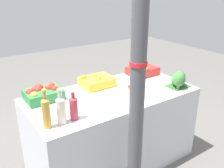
% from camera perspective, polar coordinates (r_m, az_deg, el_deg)
% --- Properties ---
extents(ground_plane, '(10.00, 10.00, 0.00)m').
position_cam_1_polar(ground_plane, '(2.84, 0.00, -16.99)').
color(ground_plane, '#605E59').
extents(market_table, '(1.64, 0.81, 0.79)m').
position_cam_1_polar(market_table, '(2.61, 0.00, -10.19)').
color(market_table, silver).
rests_on(market_table, ground_plane).
extents(support_pole, '(0.12, 0.12, 2.38)m').
position_cam_1_polar(support_pole, '(1.64, 5.88, 0.74)').
color(support_pole, '#4C4C51').
rests_on(support_pole, ground_plane).
extents(apple_crate, '(0.32, 0.25, 0.13)m').
position_cam_1_polar(apple_crate, '(2.37, -15.60, -2.06)').
color(apple_crate, '#2D8442').
rests_on(apple_crate, market_table).
extents(orange_crate, '(0.32, 0.25, 0.13)m').
position_cam_1_polar(orange_crate, '(2.58, -3.60, 0.64)').
color(orange_crate, gold).
rests_on(orange_crate, market_table).
extents(carrot_crate, '(0.32, 0.26, 0.13)m').
position_cam_1_polar(carrot_crate, '(2.93, 6.94, 3.09)').
color(carrot_crate, red).
rests_on(carrot_crate, market_table).
extents(broccoli_pile, '(0.22, 0.20, 0.19)m').
position_cam_1_polar(broccoli_pile, '(2.63, 15.02, 1.08)').
color(broccoli_pile, '#2D602D').
rests_on(broccoli_pile, market_table).
extents(juice_bottle_amber, '(0.06, 0.06, 0.31)m').
position_cam_1_polar(juice_bottle_amber, '(1.87, -14.81, -6.19)').
color(juice_bottle_amber, gold).
rests_on(juice_bottle_amber, market_table).
extents(juice_bottle_cloudy, '(0.07, 0.07, 0.28)m').
position_cam_1_polar(juice_bottle_cloudy, '(1.91, -11.59, -5.65)').
color(juice_bottle_cloudy, beige).
rests_on(juice_bottle_cloudy, market_table).
extents(juice_bottle_ruby, '(0.07, 0.07, 0.25)m').
position_cam_1_polar(juice_bottle_ruby, '(1.96, -8.76, -5.29)').
color(juice_bottle_ruby, '#B2333D').
rests_on(juice_bottle_ruby, market_table).
extents(pickle_jar, '(0.10, 0.10, 0.13)m').
position_cam_1_polar(pickle_jar, '(2.28, 4.86, -2.06)').
color(pickle_jar, '#D1CC75').
rests_on(pickle_jar, market_table).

